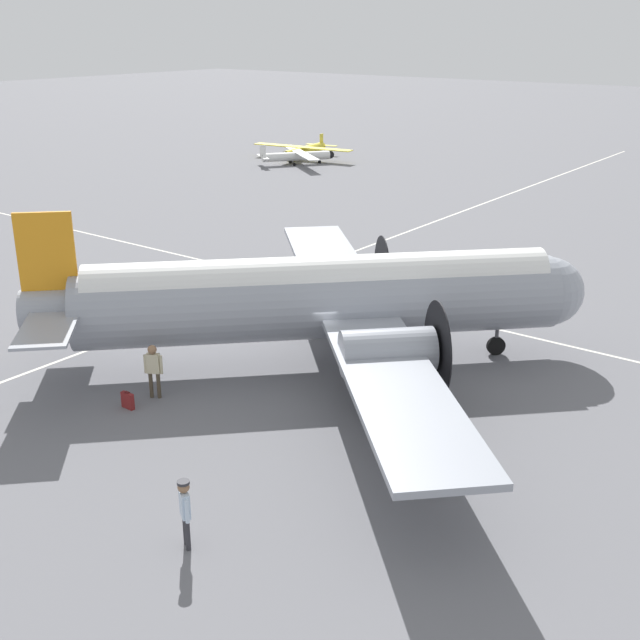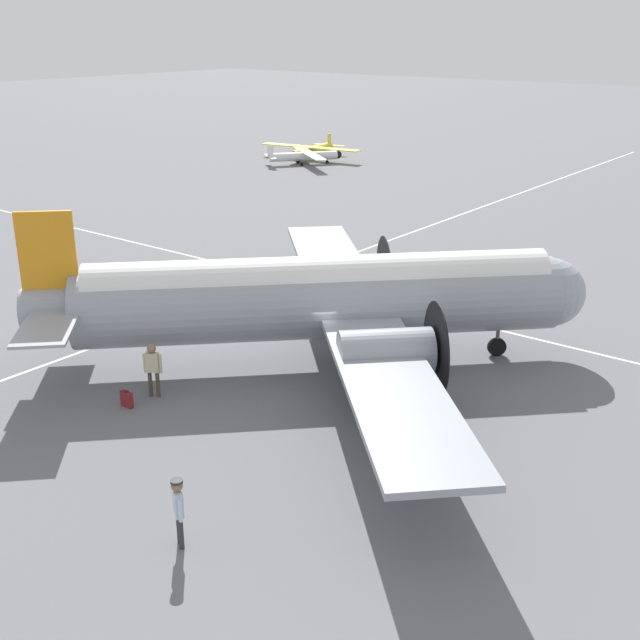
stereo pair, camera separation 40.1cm
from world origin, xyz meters
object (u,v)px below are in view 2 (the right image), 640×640
passenger_boarding (153,365)px  light_aircraft_taxiing (311,150)px  airliner_main (332,297)px  traffic_cone (415,453)px  light_aircraft_distant (306,156)px  crew_foreground (178,505)px  suitcase_near_door (127,399)px

passenger_boarding → light_aircraft_taxiing: 50.55m
airliner_main → traffic_cone: (6.11, -4.14, -2.31)m
light_aircraft_distant → light_aircraft_taxiing: size_ratio=0.80×
crew_foreground → traffic_cone: size_ratio=3.12×
crew_foreground → passenger_boarding: size_ratio=0.96×
suitcase_near_door → light_aircraft_taxiing: 51.41m
airliner_main → crew_foreground: airliner_main is taller
suitcase_near_door → light_aircraft_distant: size_ratio=0.07×
crew_foreground → suitcase_near_door: crew_foreground is taller
suitcase_near_door → traffic_cone: size_ratio=1.01×
passenger_boarding → airliner_main: bearing=33.6°
airliner_main → light_aircraft_distant: airliner_main is taller
passenger_boarding → suitcase_near_door: 1.40m
crew_foreground → suitcase_near_door: 8.01m
airliner_main → light_aircraft_taxiing: 47.62m
passenger_boarding → light_aircraft_distant: size_ratio=0.23×
airliner_main → traffic_cone: 7.73m
suitcase_near_door → light_aircraft_taxiing: bearing=121.9°
passenger_boarding → traffic_cone: size_ratio=3.25×
crew_foreground → light_aircraft_taxiing: light_aircraft_taxiing is taller
traffic_cone → crew_foreground: bearing=-108.9°
airliner_main → light_aircraft_taxiing: size_ratio=2.01×
traffic_cone → passenger_boarding: bearing=-169.4°
suitcase_near_door → crew_foreground: bearing=-30.2°
suitcase_near_door → light_aircraft_taxiing: light_aircraft_taxiing is taller
airliner_main → passenger_boarding: airliner_main is taller
crew_foreground → passenger_boarding: bearing=175.6°
passenger_boarding → light_aircraft_taxiing: (-27.31, 42.54, -0.34)m
passenger_boarding → crew_foreground: bearing=-66.1°
suitcase_near_door → light_aircraft_taxiing: size_ratio=0.06×
light_aircraft_distant → traffic_cone: (34.93, -38.28, -0.51)m
light_aircraft_distant → traffic_cone: bearing=-101.6°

